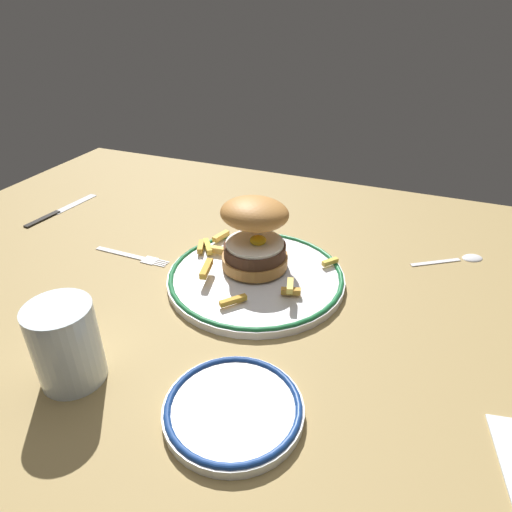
# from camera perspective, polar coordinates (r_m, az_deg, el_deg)

# --- Properties ---
(ground_plane) EXTENTS (1.33, 0.89, 0.04)m
(ground_plane) POSITION_cam_1_polar(r_m,az_deg,el_deg) (0.74, -0.68, -3.37)
(ground_plane) COLOR olive
(dinner_plate) EXTENTS (0.28, 0.28, 0.02)m
(dinner_plate) POSITION_cam_1_polar(r_m,az_deg,el_deg) (0.70, -0.00, -2.63)
(dinner_plate) COLOR silver
(dinner_plate) RESTS_ON ground_plane
(burger) EXTENTS (0.12, 0.14, 0.11)m
(burger) POSITION_cam_1_polar(r_m,az_deg,el_deg) (0.70, -0.07, 3.09)
(burger) COLOR #B27839
(burger) RESTS_ON dinner_plate
(fries_pile) EXTENTS (0.24, 0.22, 0.03)m
(fries_pile) POSITION_cam_1_polar(r_m,az_deg,el_deg) (0.72, -2.43, -0.26)
(fries_pile) COLOR gold
(fries_pile) RESTS_ON dinner_plate
(water_glass) EXTENTS (0.08, 0.08, 0.10)m
(water_glass) POSITION_cam_1_polar(r_m,az_deg,el_deg) (0.56, -22.97, -10.69)
(water_glass) COLOR silver
(water_glass) RESTS_ON ground_plane
(side_plate) EXTENTS (0.15, 0.15, 0.02)m
(side_plate) POSITION_cam_1_polar(r_m,az_deg,el_deg) (0.51, -2.90, -18.92)
(side_plate) COLOR silver
(side_plate) RESTS_ON ground_plane
(fork) EXTENTS (0.14, 0.02, 0.00)m
(fork) POSITION_cam_1_polar(r_m,az_deg,el_deg) (0.80, -15.41, 0.01)
(fork) COLOR silver
(fork) RESTS_ON ground_plane
(knife) EXTENTS (0.03, 0.18, 0.01)m
(knife) POSITION_cam_1_polar(r_m,az_deg,el_deg) (1.01, -24.13, 5.17)
(knife) COLOR black
(knife) RESTS_ON ground_plane
(spoon) EXTENTS (0.12, 0.09, 0.01)m
(spoon) POSITION_cam_1_polar(r_m,az_deg,el_deg) (0.84, 25.13, -0.17)
(spoon) COLOR silver
(spoon) RESTS_ON ground_plane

